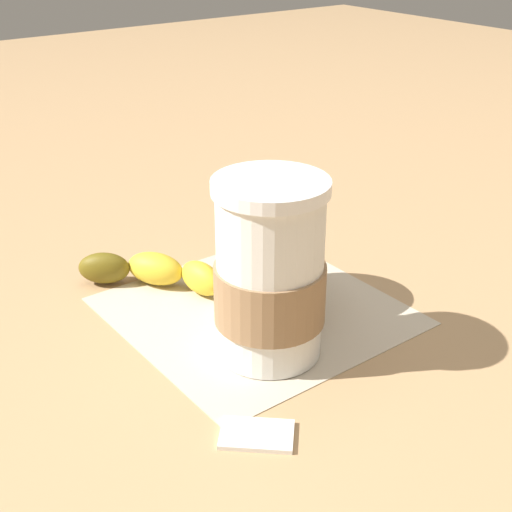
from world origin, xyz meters
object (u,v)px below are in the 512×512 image
object	(u,v)px
banana	(154,271)
sugar_packet	(257,432)
muffin	(271,245)
coffee_cup	(270,275)

from	to	relation	value
banana	sugar_packet	distance (m)	0.23
banana	sugar_packet	xyz separation A→B (m)	(-0.23, 0.05, -0.01)
muffin	sugar_packet	distance (m)	0.19
muffin	banana	xyz separation A→B (m)	(0.09, 0.07, -0.04)
coffee_cup	muffin	distance (m)	0.08
coffee_cup	muffin	world-z (taller)	coffee_cup
coffee_cup	sugar_packet	world-z (taller)	coffee_cup
coffee_cup	muffin	size ratio (longest dim) A/B	1.41
muffin	banana	distance (m)	0.12
muffin	sugar_packet	xyz separation A→B (m)	(-0.14, 0.12, -0.05)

